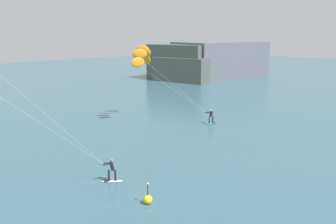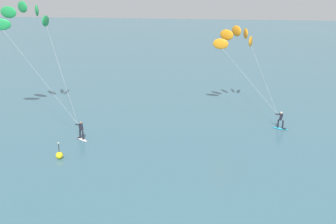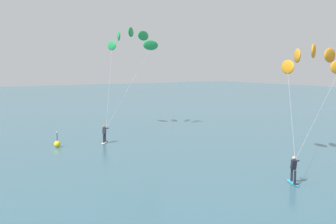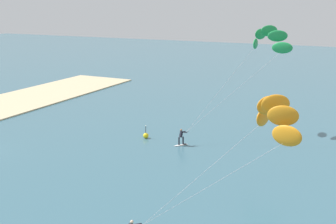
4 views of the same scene
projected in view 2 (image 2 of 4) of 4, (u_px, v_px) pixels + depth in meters
kitesurfer_nearshore at (25, 19)px, 42.33m from camera, size 10.33×9.63×11.36m
kitesurfer_mid_water at (238, 40)px, 45.73m from camera, size 7.39×8.99×8.72m
marker_buoy at (59, 155)px, 34.73m from camera, size 0.56×0.56×1.38m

